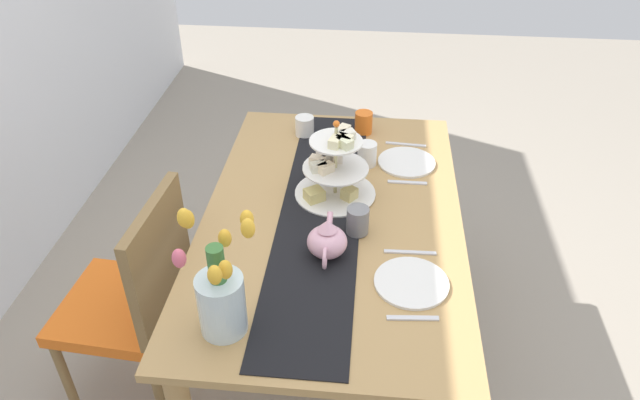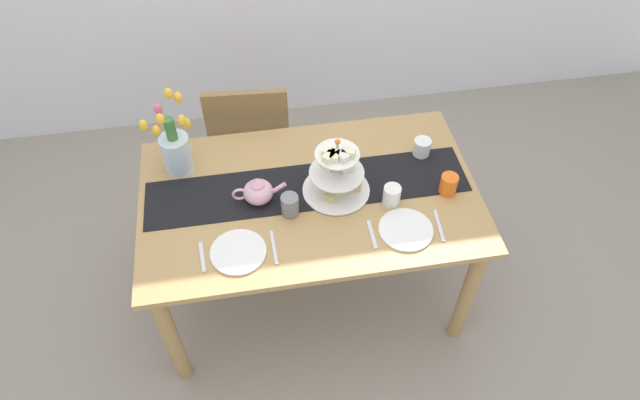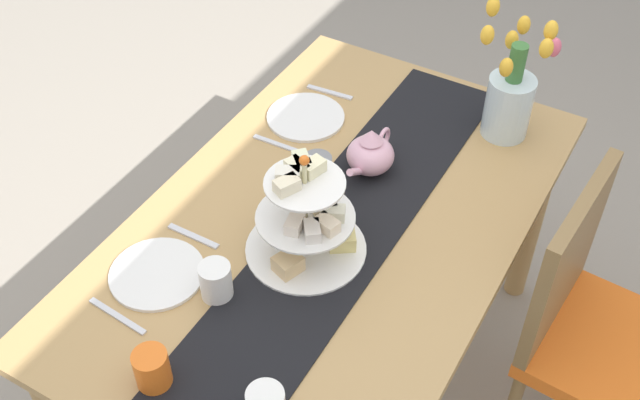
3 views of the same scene
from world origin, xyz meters
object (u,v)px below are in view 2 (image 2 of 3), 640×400
Objects in this scene: fork_left at (202,257)px; knife_left at (274,247)px; tiered_cake_stand at (337,173)px; teapot at (258,191)px; mug_white_text at (392,196)px; dinner_plate_left at (238,252)px; fork_right at (372,234)px; tulip_vase at (175,147)px; mug_orange at (449,184)px; dining_table at (310,210)px; cream_jug at (422,147)px; knife_right at (439,226)px; mug_grey at (290,205)px; chair_left at (251,139)px; dinner_plate_right at (406,230)px.

fork_left and knife_left have the same top height.
tiered_cake_stand is 1.28× the size of teapot.
mug_white_text is at bearing -10.88° from teapot.
dinner_plate_left is 0.56m from fork_right.
mug_orange is at bearing -16.43° from tulip_vase.
fork_right is at bearing -127.10° from mug_white_text.
dining_table is 0.44m from dinner_plate_left.
knife_left is (0.04, -0.27, -0.06)m from teapot.
teapot is 2.80× the size of cream_jug.
teapot reaches higher than mug_orange.
knife_right is (1.08, -0.53, -0.13)m from tulip_vase.
fork_left is 0.70m from fork_right.
mug_grey is (0.13, -0.09, -0.01)m from teapot.
knife_left is at bearing 180.00° from knife_right.
knife_right is 0.24m from mug_white_text.
dinner_plate_left is at bearing -141.10° from dining_table.
mug_orange is (0.26, 0.02, 0.00)m from mug_white_text.
teapot reaches higher than fork_right.
fork_right is at bearing -33.91° from tulip_vase.
mug_white_text is (0.91, -0.37, -0.09)m from tulip_vase.
chair_left reaches higher than teapot.
chair_left is 1.02m from mug_white_text.
chair_left is 5.35× the size of knife_right.
fork_left reaches higher than dining_table.
tulip_vase is 1.75× the size of dinner_plate_right.
dinner_plate_right is 1.35× the size of knife_right.
mug_white_text is at bearing -17.64° from dining_table.
mug_grey is 1.00× the size of mug_orange.
dinner_plate_right is at bearing -20.84° from mug_grey.
mug_orange is at bearing 13.01° from knife_left.
mug_orange is (0.79, 0.18, 0.04)m from knife_left.
fork_right is at bearing 0.00° from dinner_plate_left.
knife_left is at bearing 180.00° from dinner_plate_right.
tulip_vase is at bearing 113.53° from dinner_plate_left.
chair_left is 2.99× the size of tiered_cake_stand.
chair_left is at bearing 146.61° from cream_jug.
knife_left is at bearing 0.00° from dinner_plate_left.
mug_grey reaches higher than mug_white_text.
cream_jug is 0.37× the size of dinner_plate_right.
chair_left is 10.71× the size of cream_jug.
fork_left is 1.10m from mug_orange.
chair_left is 6.07× the size of fork_left.
mug_white_text is at bearing 16.75° from knife_left.
dinner_plate_right is 2.42× the size of mug_grey.
tulip_vase is (-0.56, 0.26, 0.24)m from dining_table.
mug_orange is (0.48, -0.09, -0.06)m from tiered_cake_stand.
fork_left is (-0.25, -0.95, 0.25)m from chair_left.
knife_right is (0.39, -0.27, -0.11)m from tiered_cake_stand.
dining_table is at bearing 129.53° from fork_right.
mug_grey is (-0.32, 0.18, 0.05)m from fork_right.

